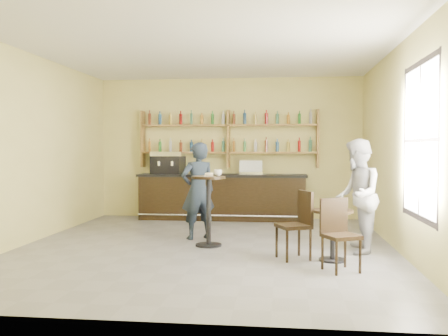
# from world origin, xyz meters

# --- Properties ---
(floor) EXTENTS (7.00, 7.00, 0.00)m
(floor) POSITION_xyz_m (0.00, 0.00, 0.00)
(floor) COLOR slate
(floor) RESTS_ON ground
(ceiling) EXTENTS (7.00, 7.00, 0.00)m
(ceiling) POSITION_xyz_m (0.00, 0.00, 3.20)
(ceiling) COLOR white
(ceiling) RESTS_ON wall_back
(wall_back) EXTENTS (7.00, 0.00, 7.00)m
(wall_back) POSITION_xyz_m (0.00, 3.50, 1.60)
(wall_back) COLOR #DED37E
(wall_back) RESTS_ON floor
(wall_front) EXTENTS (7.00, 0.00, 7.00)m
(wall_front) POSITION_xyz_m (0.00, -3.50, 1.60)
(wall_front) COLOR #DED37E
(wall_front) RESTS_ON floor
(wall_left) EXTENTS (0.00, 7.00, 7.00)m
(wall_left) POSITION_xyz_m (-3.00, 0.00, 1.60)
(wall_left) COLOR #DED37E
(wall_left) RESTS_ON floor
(wall_right) EXTENTS (0.00, 7.00, 7.00)m
(wall_right) POSITION_xyz_m (3.00, 0.00, 1.60)
(wall_right) COLOR #DED37E
(wall_right) RESTS_ON floor
(window_pane) EXTENTS (0.00, 2.00, 2.00)m
(window_pane) POSITION_xyz_m (2.99, -1.20, 1.70)
(window_pane) COLOR white
(window_pane) RESTS_ON wall_right
(window_frame) EXTENTS (0.04, 1.70, 2.10)m
(window_frame) POSITION_xyz_m (2.99, -1.20, 1.70)
(window_frame) COLOR black
(window_frame) RESTS_ON wall_right
(shelf_unit) EXTENTS (4.00, 0.26, 1.40)m
(shelf_unit) POSITION_xyz_m (0.00, 3.37, 1.81)
(shelf_unit) COLOR brown
(shelf_unit) RESTS_ON wall_back
(liquor_bottles) EXTENTS (3.68, 0.10, 1.00)m
(liquor_bottles) POSITION_xyz_m (0.00, 3.37, 1.98)
(liquor_bottles) COLOR #8C5919
(liquor_bottles) RESTS_ON shelf_unit
(bar_counter) EXTENTS (3.76, 0.73, 1.02)m
(bar_counter) POSITION_xyz_m (-0.12, 3.15, 0.51)
(bar_counter) COLOR black
(bar_counter) RESTS_ON floor
(espresso_machine) EXTENTS (0.76, 0.55, 0.50)m
(espresso_machine) POSITION_xyz_m (-1.36, 3.15, 1.27)
(espresso_machine) COLOR black
(espresso_machine) RESTS_ON bar_counter
(pastry_case) EXTENTS (0.58, 0.50, 0.31)m
(pastry_case) POSITION_xyz_m (0.53, 3.15, 1.17)
(pastry_case) COLOR silver
(pastry_case) RESTS_ON bar_counter
(pedestal_table) EXTENTS (0.64, 0.64, 1.15)m
(pedestal_table) POSITION_xyz_m (0.03, 0.09, 0.57)
(pedestal_table) COLOR black
(pedestal_table) RESTS_ON floor
(napkin) EXTENTS (0.18, 0.18, 0.00)m
(napkin) POSITION_xyz_m (0.03, 0.09, 1.15)
(napkin) COLOR white
(napkin) RESTS_ON pedestal_table
(donut) EXTENTS (0.16, 0.16, 0.05)m
(donut) POSITION_xyz_m (0.04, 0.08, 1.17)
(donut) COLOR gold
(donut) RESTS_ON napkin
(cup_pedestal) EXTENTS (0.15, 0.15, 0.10)m
(cup_pedestal) POSITION_xyz_m (0.17, 0.19, 1.20)
(cup_pedestal) COLOR white
(cup_pedestal) RESTS_ON pedestal_table
(man_main) EXTENTS (0.74, 0.66, 1.70)m
(man_main) POSITION_xyz_m (-0.25, 0.71, 0.85)
(man_main) COLOR black
(man_main) RESTS_ON floor
(cafe_table) EXTENTS (0.72, 0.72, 0.73)m
(cafe_table) POSITION_xyz_m (1.93, -0.77, 0.36)
(cafe_table) COLOR black
(cafe_table) RESTS_ON floor
(cup_cafe) EXTENTS (0.13, 0.13, 0.09)m
(cup_cafe) POSITION_xyz_m (1.98, -0.77, 0.77)
(cup_cafe) COLOR white
(cup_cafe) RESTS_ON cafe_table
(chair_west) EXTENTS (0.56, 0.56, 0.98)m
(chair_west) POSITION_xyz_m (1.38, -0.72, 0.49)
(chair_west) COLOR black
(chair_west) RESTS_ON floor
(chair_south) EXTENTS (0.54, 0.54, 0.94)m
(chair_south) POSITION_xyz_m (1.98, -1.37, 0.47)
(chair_south) COLOR black
(chair_south) RESTS_ON floor
(patron_second) EXTENTS (0.73, 0.90, 1.74)m
(patron_second) POSITION_xyz_m (2.36, -0.15, 0.87)
(patron_second) COLOR #9E9EA3
(patron_second) RESTS_ON floor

